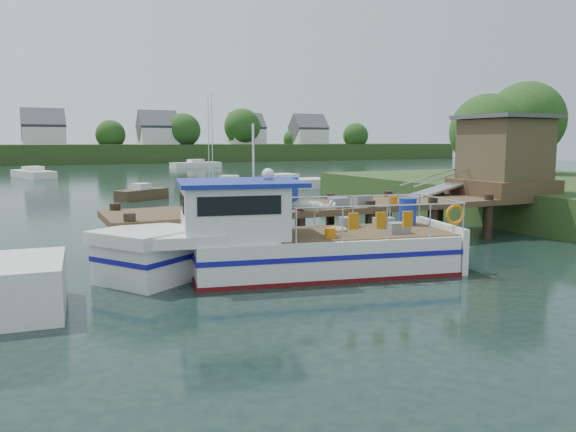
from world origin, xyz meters
name	(u,v)px	position (x,y,z in m)	size (l,w,h in m)	color
ground_plane	(296,248)	(0.00, 0.00, 0.00)	(160.00, 160.00, 0.00)	black
far_shore	(77,149)	(0.01, 82.37, 2.10)	(140.00, 42.55, 9.22)	#2C441C
dock	(454,175)	(6.51, 0.01, 2.24)	(16.60, 3.00, 4.78)	#4D3924
lobster_boat	(279,243)	(-2.00, -3.06, 0.84)	(9.68, 4.39, 4.66)	silver
moored_rowboat	(142,193)	(-1.63, 17.79, 0.36)	(3.42, 2.71, 0.97)	#4D3924
moored_far	(196,165)	(12.39, 55.45, 0.41)	(6.74, 3.26, 1.10)	silver
moored_b	(229,183)	(5.77, 23.16, 0.35)	(4.43, 3.59, 0.96)	silver
moored_c	(282,184)	(8.84, 20.57, 0.42)	(7.24, 2.68, 1.13)	silver
moored_d	(33,173)	(-7.20, 42.41, 0.40)	(4.01, 6.76, 1.09)	silver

